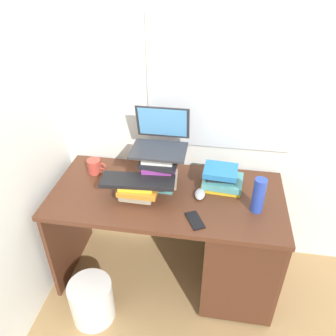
{
  "coord_description": "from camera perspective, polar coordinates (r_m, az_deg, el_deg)",
  "views": [
    {
      "loc": [
        0.26,
        -1.55,
        1.95
      ],
      "look_at": [
        0.01,
        0.0,
        0.9
      ],
      "focal_mm": 35.84,
      "sensor_mm": 36.0,
      "label": 1
    }
  ],
  "objects": [
    {
      "name": "ground_plane",
      "position": [
        2.51,
        -0.15,
        -17.38
      ],
      "size": [
        6.0,
        6.0,
        0.0
      ],
      "primitive_type": "plane",
      "color": "#9E7A4C"
    },
    {
      "name": "wall_back",
      "position": [
        2.05,
        1.62,
        15.14
      ],
      "size": [
        6.0,
        0.06,
        2.6
      ],
      "color": "silver",
      "rests_on": "ground"
    },
    {
      "name": "wall_left",
      "position": [
        1.98,
        -23.68,
        11.68
      ],
      "size": [
        0.05,
        6.0,
        2.6
      ],
      "primitive_type": "cube",
      "color": "silver",
      "rests_on": "ground"
    },
    {
      "name": "desk",
      "position": [
        2.18,
        9.0,
        -12.32
      ],
      "size": [
        1.38,
        0.65,
        0.72
      ],
      "color": "#4C2819",
      "rests_on": "ground"
    },
    {
      "name": "book_stack_tall",
      "position": [
        2.0,
        -1.57,
        -0.12
      ],
      "size": [
        0.23,
        0.2,
        0.24
      ],
      "color": "teal",
      "rests_on": "desk"
    },
    {
      "name": "book_stack_keyboard_riser",
      "position": [
        1.95,
        -5.14,
        -3.64
      ],
      "size": [
        0.23,
        0.18,
        0.11
      ],
      "color": "beige",
      "rests_on": "desk"
    },
    {
      "name": "book_stack_side",
      "position": [
        2.04,
        9.11,
        -1.79
      ],
      "size": [
        0.25,
        0.21,
        0.13
      ],
      "color": "yellow",
      "rests_on": "desk"
    },
    {
      "name": "laptop",
      "position": [
        1.95,
        -1.29,
        5.03
      ],
      "size": [
        0.32,
        0.28,
        0.23
      ],
      "color": "#2D2D33",
      "rests_on": "book_stack_tall"
    },
    {
      "name": "keyboard",
      "position": [
        1.91,
        -5.16,
        -2.2
      ],
      "size": [
        0.43,
        0.17,
        0.02
      ],
      "primitive_type": "cube",
      "rotation": [
        0.0,
        0.0,
        0.07
      ],
      "color": "black",
      "rests_on": "book_stack_keyboard_riser"
    },
    {
      "name": "computer_mouse",
      "position": [
        1.98,
        5.45,
        -4.36
      ],
      "size": [
        0.06,
        0.1,
        0.04
      ],
      "primitive_type": "ellipsoid",
      "color": "#A5A8AD",
      "rests_on": "desk"
    },
    {
      "name": "mug",
      "position": [
        2.2,
        -12.39,
        0.3
      ],
      "size": [
        0.12,
        0.09,
        0.09
      ],
      "color": "#B23F33",
      "rests_on": "desk"
    },
    {
      "name": "water_bottle",
      "position": [
        1.88,
        15.14,
        -4.52
      ],
      "size": [
        0.07,
        0.07,
        0.21
      ],
      "primitive_type": "cylinder",
      "color": "#263FA5",
      "rests_on": "desk"
    },
    {
      "name": "cell_phone",
      "position": [
        1.82,
        4.6,
        -8.87
      ],
      "size": [
        0.12,
        0.15,
        0.01
      ],
      "primitive_type": "cube",
      "rotation": [
        0.0,
        0.0,
        0.47
      ],
      "color": "black",
      "rests_on": "desk"
    },
    {
      "name": "wastebasket",
      "position": [
        2.25,
        -12.81,
        -21.15
      ],
      "size": [
        0.26,
        0.26,
        0.28
      ],
      "primitive_type": "cylinder",
      "color": "silver",
      "rests_on": "ground"
    }
  ]
}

